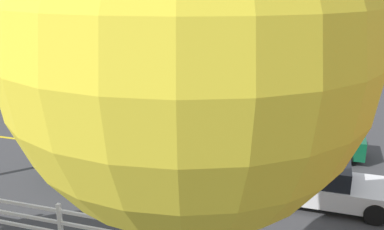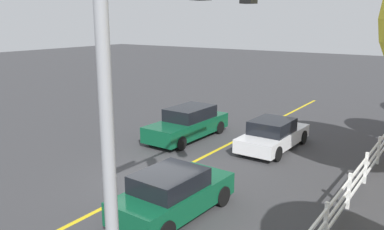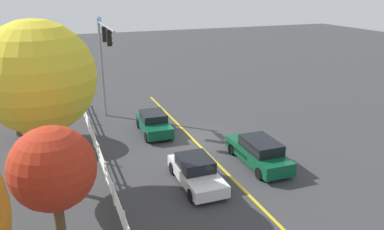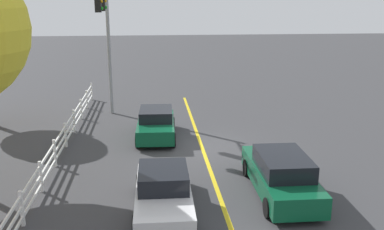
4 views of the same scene
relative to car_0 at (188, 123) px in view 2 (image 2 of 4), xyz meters
The scene contains 7 objects.
ground_plane 5.67m from the car_0, 22.31° to the left, with size 120.00×120.00×0.00m, color #38383A.
lane_center_stripe 2.55m from the car_0, 60.67° to the left, with size 28.00×0.16×0.01m, color gold.
signal_assembly 12.80m from the car_0, 34.10° to the left, with size 6.49×0.38×7.51m.
car_0 is the anchor object (origin of this frame).
car_1 7.95m from the car_0, 31.85° to the left, with size 4.05×1.98×1.41m.
car_2 4.17m from the car_0, 100.69° to the left, with size 4.34×1.90×1.38m.
white_rail_fence 8.63m from the car_0, 75.25° to the left, with size 26.10×0.10×1.15m.
Camera 2 is at (10.18, 8.67, 5.65)m, focal length 37.45 mm.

